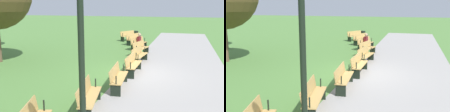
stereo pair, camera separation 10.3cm
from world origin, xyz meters
TOP-DOWN VIEW (x-y plane):
  - ground_plane at (0.00, 0.00)m, footprint 120.00×120.00m
  - path_paving at (0.00, 1.94)m, footprint 37.01×4.90m
  - bench_0 at (-10.95, -2.81)m, footprint 1.89×1.31m
  - bench_1 at (-8.89, -1.84)m, footprint 1.92×1.16m
  - bench_2 at (-6.74, -1.07)m, footprint 1.94×1.00m
  - bench_3 at (-4.53, -0.52)m, footprint 1.94×0.83m
  - bench_4 at (-2.28, -0.18)m, footprint 1.93×0.66m
  - bench_5 at (-0.00, -0.07)m, footprint 1.89×0.47m
  - bench_6 at (2.28, -0.18)m, footprint 1.93×0.66m
  - bench_7 at (4.53, -0.52)m, footprint 1.94×0.83m
  - person_seated at (-6.71, -0.93)m, footprint 0.44×0.58m
  - lamp_post at (7.79, 0.74)m, footprint 0.32×0.32m
  - trash_bin at (-12.53, -2.41)m, footprint 0.47×0.47m

SIDE VIEW (x-z plane):
  - ground_plane at x=0.00m, z-range 0.00..0.00m
  - path_paving at x=0.00m, z-range 0.00..0.01m
  - trash_bin at x=-12.53m, z-range 0.00..0.75m
  - bench_0 at x=-10.95m, z-range 0.03..0.92m
  - bench_1 at x=-8.89m, z-range 0.03..0.92m
  - bench_2 at x=-6.74m, z-range 0.03..0.92m
  - bench_3 at x=-4.53m, z-range 0.03..0.92m
  - bench_4 at x=-2.28m, z-range 0.03..0.92m
  - bench_5 at x=0.00m, z-range 0.03..0.92m
  - bench_6 at x=2.28m, z-range 0.03..0.92m
  - bench_7 at x=4.53m, z-range 0.03..0.92m
  - person_seated at x=-6.71m, z-range 0.04..1.24m
  - lamp_post at x=7.79m, z-range 0.80..5.01m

